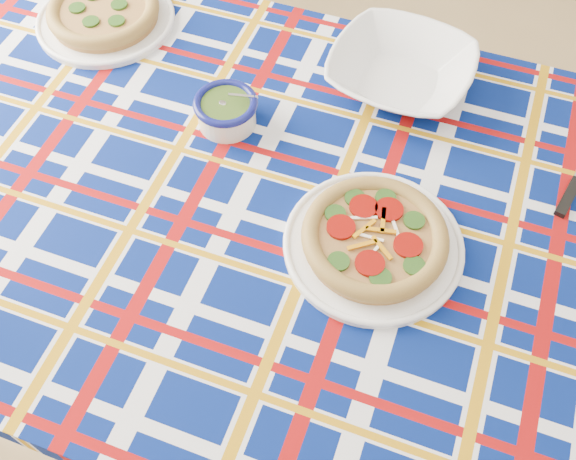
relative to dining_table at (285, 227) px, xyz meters
The scene contains 7 objects.
floor 0.77m from the dining_table, ahead, with size 4.00×4.00×0.00m, color #A08252.
dining_table is the anchor object (origin of this frame).
tablecloth 0.02m from the dining_table, behind, with size 1.60×1.01×0.10m, color #05165D, non-canonical shape.
main_focaccia_plate 0.20m from the dining_table, ahead, with size 0.30×0.30×0.06m, color #9E6D38, non-canonical shape.
pesto_bowl 0.24m from the dining_table, 152.20° to the left, with size 0.12×0.12×0.07m, color #243C10, non-canonical shape.
serving_bowl 0.38m from the dining_table, 84.41° to the left, with size 0.27×0.27×0.07m, color white.
second_focaccia_plate 0.61m from the dining_table, 160.82° to the left, with size 0.30×0.30×0.05m, color #9E6D38, non-canonical shape.
Camera 1 is at (-0.05, -0.54, 1.63)m, focal length 40.00 mm.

